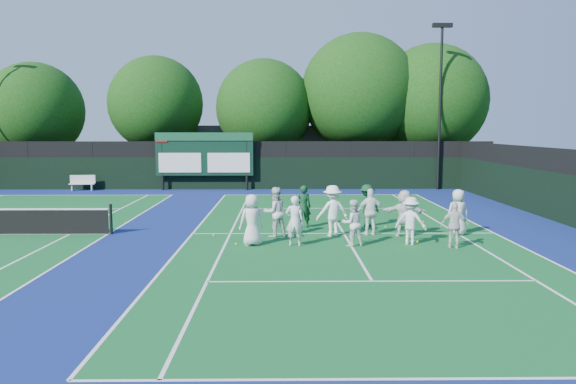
{
  "coord_description": "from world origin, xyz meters",
  "views": [
    {
      "loc": [
        -2.26,
        -19.01,
        3.81
      ],
      "look_at": [
        -2.0,
        3.0,
        1.3
      ],
      "focal_mm": 35.0,
      "sensor_mm": 36.0,
      "label": 1
    }
  ],
  "objects": [
    {
      "name": "tree_c",
      "position": [
        -3.28,
        19.58,
        5.03
      ],
      "size": [
        6.56,
        6.56,
        8.48
      ],
      "color": "black",
      "rests_on": "ground"
    },
    {
      "name": "bench",
      "position": [
        -14.48,
        15.37,
        0.51
      ],
      "size": [
        1.53,
        0.57,
        0.95
      ],
      "color": "silver",
      "rests_on": "ground"
    },
    {
      "name": "player_back_4",
      "position": [
        4.03,
        0.68,
        0.83
      ],
      "size": [
        0.87,
        0.62,
        1.65
      ],
      "primitive_type": "imported",
      "rotation": [
        0.0,
        0.0,
        3.27
      ],
      "color": "silver",
      "rests_on": "ground"
    },
    {
      "name": "ground",
      "position": [
        0.0,
        0.0,
        0.0
      ],
      "size": [
        120.0,
        120.0,
        0.0
      ],
      "primitive_type": "plane",
      "color": "#173B10",
      "rests_on": "ground"
    },
    {
      "name": "back_fence",
      "position": [
        -6.0,
        16.0,
        1.36
      ],
      "size": [
        34.0,
        0.08,
        3.0
      ],
      "color": "black",
      "rests_on": "ground"
    },
    {
      "name": "player_back_1",
      "position": [
        -0.46,
        0.54,
        0.91
      ],
      "size": [
        1.31,
        0.96,
        1.81
      ],
      "primitive_type": "imported",
      "rotation": [
        0.0,
        0.0,
        3.41
      ],
      "color": "white",
      "rests_on": "ground"
    },
    {
      "name": "scoreboard",
      "position": [
        -7.01,
        15.59,
        2.19
      ],
      "size": [
        6.0,
        0.21,
        3.55
      ],
      "color": "black",
      "rests_on": "ground"
    },
    {
      "name": "tennis_ball_1",
      "position": [
        3.5,
        3.41,
        0.03
      ],
      "size": [
        0.07,
        0.07,
        0.07
      ],
      "primitive_type": "sphere",
      "color": "yellow",
      "rests_on": "ground"
    },
    {
      "name": "court_apron",
      "position": [
        -6.0,
        1.0,
        0.0
      ],
      "size": [
        34.0,
        32.0,
        0.01
      ],
      "primitive_type": "cube",
      "color": "navy",
      "rests_on": "ground"
    },
    {
      "name": "tree_d",
      "position": [
        3.2,
        19.58,
        6.03
      ],
      "size": [
        7.91,
        7.91,
        10.19
      ],
      "color": "black",
      "rests_on": "ground"
    },
    {
      "name": "tennis_ball_0",
      "position": [
        -3.75,
        -0.94,
        0.03
      ],
      "size": [
        0.07,
        0.07,
        0.07
      ],
      "primitive_type": "sphere",
      "color": "yellow",
      "rests_on": "ground"
    },
    {
      "name": "tree_b",
      "position": [
        -10.6,
        19.58,
        5.3
      ],
      "size": [
        6.38,
        6.38,
        8.66
      ],
      "color": "black",
      "rests_on": "ground"
    },
    {
      "name": "coach_right",
      "position": [
        1.05,
        2.43,
        0.83
      ],
      "size": [
        1.21,
        0.95,
        1.65
      ],
      "primitive_type": "imported",
      "rotation": [
        0.0,
        0.0,
        3.5
      ],
      "color": "#103B20",
      "rests_on": "ground"
    },
    {
      "name": "clubhouse",
      "position": [
        -2.0,
        24.0,
        2.0
      ],
      "size": [
        18.0,
        6.0,
        4.0
      ],
      "primitive_type": "cube",
      "color": "#56555A",
      "rests_on": "ground"
    },
    {
      "name": "player_back_0",
      "position": [
        -2.49,
        0.43,
        0.88
      ],
      "size": [
        1.06,
        0.96,
        1.76
      ],
      "primitive_type": "imported",
      "rotation": [
        0.0,
        0.0,
        3.57
      ],
      "color": "silver",
      "rests_on": "ground"
    },
    {
      "name": "tennis_ball_4",
      "position": [
        1.76,
        2.26,
        0.03
      ],
      "size": [
        0.07,
        0.07,
        0.07
      ],
      "primitive_type": "sphere",
      "color": "yellow",
      "rests_on": "ground"
    },
    {
      "name": "player_back_3",
      "position": [
        2.07,
        0.45,
        0.84
      ],
      "size": [
        1.62,
        0.82,
        1.67
      ],
      "primitive_type": "imported",
      "rotation": [
        0.0,
        0.0,
        2.92
      ],
      "color": "white",
      "rests_on": "ground"
    },
    {
      "name": "player_front_4",
      "position": [
        3.24,
        -1.5,
        0.74
      ],
      "size": [
        0.92,
        0.52,
        1.48
      ],
      "primitive_type": "imported",
      "rotation": [
        0.0,
        0.0,
        2.94
      ],
      "color": "silver",
      "rests_on": "ground"
    },
    {
      "name": "player_front_0",
      "position": [
        -3.22,
        -1.02,
        0.84
      ],
      "size": [
        0.96,
        0.8,
        1.69
      ],
      "primitive_type": "imported",
      "rotation": [
        0.0,
        0.0,
        3.51
      ],
      "color": "silver",
      "rests_on": "ground"
    },
    {
      "name": "player_front_1",
      "position": [
        -1.83,
        -1.09,
        0.82
      ],
      "size": [
        0.64,
        0.45,
        1.65
      ],
      "primitive_type": "imported",
      "rotation": [
        0.0,
        0.0,
        3.04
      ],
      "color": "silver",
      "rests_on": "ground"
    },
    {
      "name": "near_court",
      "position": [
        0.0,
        1.0,
        0.01
      ],
      "size": [
        11.05,
        23.85,
        0.01
      ],
      "color": "#125A25",
      "rests_on": "ground"
    },
    {
      "name": "light_pole_right",
      "position": [
        7.5,
        15.7,
        6.3
      ],
      "size": [
        1.2,
        0.3,
        10.12
      ],
      "color": "black",
      "rests_on": "ground"
    },
    {
      "name": "tennis_ball_3",
      "position": [
        -4.67,
        0.57,
        0.03
      ],
      "size": [
        0.07,
        0.07,
        0.07
      ],
      "primitive_type": "sphere",
      "color": "yellow",
      "rests_on": "ground"
    },
    {
      "name": "player_front_2",
      "position": [
        0.04,
        -1.16,
        0.76
      ],
      "size": [
        0.86,
        0.74,
        1.52
      ],
      "primitive_type": "imported",
      "rotation": [
        0.0,
        0.0,
        3.39
      ],
      "color": "white",
      "rests_on": "ground"
    },
    {
      "name": "tree_a",
      "position": [
        -18.79,
        19.58,
        4.81
      ],
      "size": [
        6.5,
        6.5,
        8.24
      ],
      "color": "black",
      "rests_on": "ground"
    },
    {
      "name": "player_front_3",
      "position": [
        1.97,
        -0.94,
        0.79
      ],
      "size": [
        1.17,
        0.96,
        1.58
      ],
      "primitive_type": "imported",
      "rotation": [
        0.0,
        0.0,
        2.71
      ],
      "color": "white",
      "rests_on": "ground"
    },
    {
      "name": "player_back_2",
      "position": [
        0.93,
        0.76,
        0.84
      ],
      "size": [
        0.99,
        0.43,
        1.67
      ],
      "primitive_type": "imported",
      "rotation": [
        0.0,
        0.0,
        3.17
      ],
      "color": "white",
      "rests_on": "ground"
    },
    {
      "name": "tree_e",
      "position": [
        8.15,
        19.58,
        5.52
      ],
      "size": [
        7.57,
        7.57,
        9.5
      ],
      "color": "black",
      "rests_on": "ground"
    },
    {
      "name": "tennis_ball_2",
      "position": [
        2.29,
        -0.65,
        0.03
      ],
      "size": [
        0.07,
        0.07,
        0.07
      ],
      "primitive_type": "sphere",
      "color": "yellow",
      "rests_on": "ground"
    },
    {
      "name": "coach_left",
      "position": [
        -1.42,
        2.23,
        0.82
      ],
      "size": [
        0.63,
        0.44,
        1.64
      ],
      "primitive_type": "imported",
      "rotation": [
        0.0,
        0.0,
        3.22
      ],
      "color": "#0F371C",
      "rests_on": "ground"
    }
  ]
}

